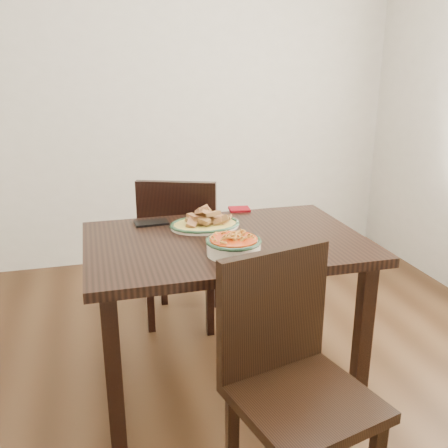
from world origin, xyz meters
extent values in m
plane|color=#321E10|center=(0.00, 0.00, 0.00)|extent=(3.50, 3.50, 0.00)
cube|color=beige|center=(0.00, 1.75, 1.30)|extent=(3.50, 0.10, 2.60)
cube|color=black|center=(-0.02, 0.00, 0.73)|extent=(1.19, 0.79, 0.04)
cube|color=black|center=(-0.54, -0.31, 0.35)|extent=(0.06, 0.06, 0.71)
cube|color=black|center=(0.49, -0.31, 0.35)|extent=(0.06, 0.06, 0.71)
cube|color=black|center=(-0.54, 0.32, 0.35)|extent=(0.06, 0.06, 0.71)
cube|color=black|center=(0.49, 0.32, 0.35)|extent=(0.06, 0.06, 0.71)
cube|color=black|center=(-0.07, 0.71, 0.43)|extent=(0.54, 0.54, 0.04)
cube|color=black|center=(0.15, 0.81, 0.21)|extent=(0.04, 0.04, 0.41)
cube|color=black|center=(-0.17, 0.93, 0.21)|extent=(0.04, 0.04, 0.41)
cube|color=black|center=(0.02, 0.49, 0.21)|extent=(0.04, 0.04, 0.41)
cube|color=black|center=(-0.29, 0.62, 0.21)|extent=(0.04, 0.04, 0.41)
cube|color=black|center=(-0.14, 0.54, 0.67)|extent=(0.41, 0.19, 0.44)
cube|color=black|center=(0.05, -0.71, 0.43)|extent=(0.51, 0.51, 0.04)
cube|color=black|center=(-0.16, -0.58, 0.21)|extent=(0.04, 0.04, 0.41)
cube|color=black|center=(0.17, -0.50, 0.21)|extent=(0.04, 0.04, 0.41)
cube|color=black|center=(0.00, -0.52, 0.67)|extent=(0.42, 0.14, 0.44)
ellipsoid|color=beige|center=(-0.07, 0.18, 0.76)|extent=(0.32, 0.24, 0.02)
ellipsoid|color=gold|center=(-0.07, 0.18, 0.76)|extent=(0.30, 0.23, 0.01)
torus|color=#1A3A22|center=(-0.07, 0.18, 0.77)|extent=(0.25, 0.25, 0.01)
cylinder|color=beige|center=(-0.04, -0.18, 0.78)|extent=(0.21, 0.21, 0.06)
torus|color=#16321E|center=(-0.04, -0.18, 0.81)|extent=(0.22, 0.22, 0.02)
cylinder|color=#AD2D08|center=(-0.04, -0.18, 0.81)|extent=(0.19, 0.19, 0.01)
cube|color=black|center=(-0.30, 0.29, 0.76)|extent=(0.16, 0.09, 0.01)
cube|color=maroon|center=(0.16, 0.40, 0.76)|extent=(0.11, 0.10, 0.01)
camera|label=1|loc=(-0.55, -1.95, 1.48)|focal=40.00mm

